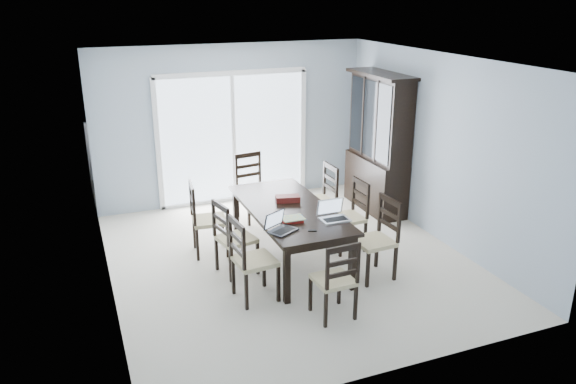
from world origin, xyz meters
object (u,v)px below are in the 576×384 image
Objects in this scene: chair_end_near at (338,273)px; dining_table at (289,213)px; laptop_dark at (283,227)px; chair_left_mid at (229,231)px; china_hutch at (378,145)px; chair_left_near at (247,251)px; chair_end_far at (251,179)px; hot_tub at (199,156)px; chair_right_mid at (353,208)px; game_box at (288,199)px; laptop_silver at (335,216)px; chair_right_near at (381,229)px; cell_phone at (312,230)px; chair_right_far at (323,192)px; chair_left_far at (202,211)px.

dining_table is at bearing 85.76° from chair_end_near.
laptop_dark is (-0.35, -0.69, 0.13)m from dining_table.
chair_left_mid is at bearing 100.25° from laptop_dark.
china_hutch is 3.51m from chair_left_near.
chair_end_far reaches higher than hot_tub.
chair_right_mid is 0.93m from game_box.
hot_tub reaches higher than laptop_silver.
chair_right_near is 11.73× the size of cell_phone.
dining_table is 0.80m from cell_phone.
chair_end_far is 3.02× the size of laptop_dark.
dining_table is 6.34× the size of laptop_silver.
chair_right_mid is (1.77, 0.81, -0.02)m from chair_left_near.
dining_table is at bearing 121.14° from laptop_silver.
chair_left_near is 1.20m from laptop_silver.
dining_table is 2.41m from china_hutch.
cell_phone is (-0.92, 0.00, 0.14)m from chair_right_near.
game_box is at bearing -151.86° from china_hutch.
cell_phone is 4.39m from hot_tub.
china_hutch reaches higher than cell_phone.
chair_right_mid is at bearing 47.58° from laptop_silver.
chair_end_near is at bearing -71.81° from cell_phone.
laptop_silver is at bearing 90.40° from chair_end_far.
chair_right_near reaches higher than chair_right_far.
chair_left_mid is at bearing 91.99° from chair_right_mid.
cell_phone is 0.32× the size of game_box.
laptop_dark is at bearing 33.06° from chair_left_far.
hot_tub is (-0.34, 4.37, -0.25)m from cell_phone.
chair_end_near is at bearing -93.69° from game_box.
chair_end_far is 11.79× the size of cell_phone.
laptop_dark is (0.48, -0.60, 0.21)m from chair_left_mid.
chair_right_near is 1.51m from chair_right_far.
chair_left_far is 11.64× the size of cell_phone.
chair_right_far is at bearing 66.16° from chair_end_near.
chair_right_mid is 3.56× the size of game_box.
chair_left_near is at bearing 112.36° from chair_right_mid.
laptop_dark is (-1.24, 0.11, 0.18)m from chair_right_near.
hot_tub is at bearing 91.05° from chair_end_near.
chair_right_near reaches higher than laptop_silver.
china_hutch is at bearing 103.35° from chair_left_mid.
chair_right_far is 3.71× the size of game_box.
chair_end_near is at bearing 123.22° from chair_right_near.
chair_right_near is 1.00× the size of chair_right_far.
chair_right_mid is at bearing 109.34° from chair_left_near.
cell_phone is at bearing -134.99° from china_hutch.
laptop_dark is at bearing 107.47° from chair_end_near.
chair_right_mid is at bearing 1.15° from laptop_dark.
hot_tub is at bearing 135.79° from china_hutch.
chair_right_near is at bearing 59.76° from chair_left_far.
laptop_silver is at bearing 159.21° from chair_right_far.
chair_left_far is at bearing 91.72° from chair_right_far.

